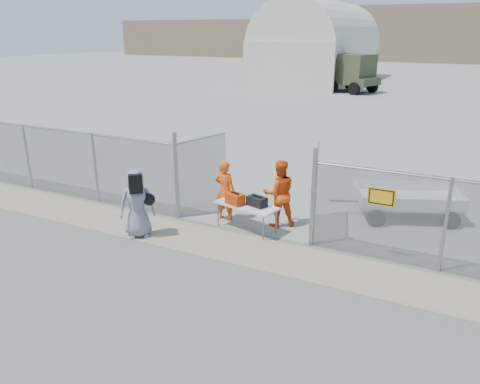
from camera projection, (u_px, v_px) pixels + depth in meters
The scene contains 13 objects.
ground at pixel (202, 261), 10.96m from camera, with size 160.00×160.00×0.00m, color #555252.
tarmac_inside at pixel (421, 84), 46.38m from camera, with size 160.00×80.00×0.01m, color gray.
dirt_strip at pixel (222, 244), 11.80m from camera, with size 44.00×1.60×0.01m, color gray.
chain_link_fence at pixel (240, 192), 12.28m from camera, with size 40.00×0.20×2.20m, color gray, non-canonical shape.
quonset_hangar at pixel (320, 41), 47.63m from camera, with size 9.00×18.00×8.00m, color beige, non-canonical shape.
folding_table at pixel (246, 217), 12.57m from camera, with size 1.72×0.72×0.73m, color silver, non-canonical shape.
orange_bag at pixel (235, 199), 12.43m from camera, with size 0.47×0.31×0.29m, color red.
black_duffel at pixel (257, 201), 12.32m from camera, with size 0.52×0.30×0.25m, color black.
security_worker_left at pixel (225, 191), 13.10m from camera, with size 0.63×0.42×1.74m, color #EB4B0D.
security_worker_right at pixel (279, 193), 12.69m from camera, with size 0.91×0.71×1.87m, color #EB4B0D.
visitor at pixel (137, 203), 12.02m from camera, with size 0.89×0.58×1.82m, color gray.
utility_trailer at pixel (407, 203), 13.41m from camera, with size 3.64×1.87×0.88m, color silver, non-canonical shape.
military_truck at pixel (341, 73), 40.83m from camera, with size 6.69×2.47×3.19m, color #3C4327, non-canonical shape.
Camera 1 is at (5.22, -8.36, 5.14)m, focal length 35.00 mm.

